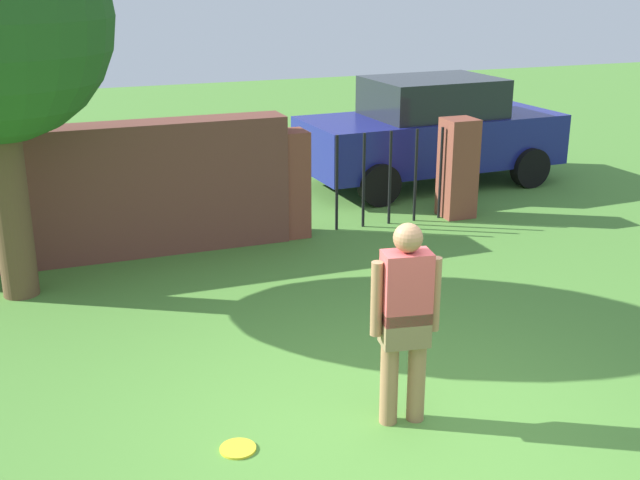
{
  "coord_description": "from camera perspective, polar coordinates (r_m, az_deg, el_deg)",
  "views": [
    {
      "loc": [
        -2.38,
        -4.78,
        3.36
      ],
      "look_at": [
        0.08,
        1.77,
        1.0
      ],
      "focal_mm": 45.24,
      "sensor_mm": 36.0,
      "label": 1
    }
  ],
  "objects": [
    {
      "name": "frisbee_yellow",
      "position": [
        6.15,
        -5.83,
        -14.47
      ],
      "size": [
        0.27,
        0.27,
        0.02
      ],
      "primitive_type": "cylinder",
      "color": "yellow",
      "rests_on": "ground"
    },
    {
      "name": "brick_wall",
      "position": [
        10.03,
        -14.92,
        3.29
      ],
      "size": [
        4.46,
        0.5,
        1.63
      ],
      "primitive_type": "cube",
      "color": "brown",
      "rests_on": "ground"
    },
    {
      "name": "ground_plane",
      "position": [
        6.31,
        5.11,
        -13.63
      ],
      "size": [
        40.0,
        40.0,
        0.0
      ],
      "primitive_type": "plane",
      "color": "#4C8433"
    },
    {
      "name": "fence_gate",
      "position": [
        10.97,
        4.05,
        4.55
      ],
      "size": [
        2.93,
        0.44,
        1.4
      ],
      "color": "brown",
      "rests_on": "ground"
    },
    {
      "name": "person",
      "position": [
        6.09,
        6.04,
        -5.33
      ],
      "size": [
        0.53,
        0.27,
        1.62
      ],
      "rotation": [
        0.0,
        0.0,
        2.99
      ],
      "color": "#9E704C",
      "rests_on": "ground"
    },
    {
      "name": "car",
      "position": [
        13.26,
        7.86,
        7.62
      ],
      "size": [
        4.28,
        2.08,
        1.72
      ],
      "rotation": [
        0.0,
        0.0,
        0.05
      ],
      "color": "navy",
      "rests_on": "ground"
    }
  ]
}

